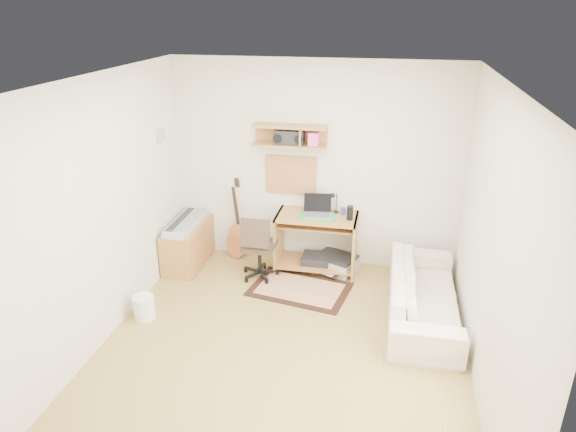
% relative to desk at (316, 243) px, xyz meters
% --- Properties ---
extents(floor, '(3.60, 4.00, 0.01)m').
position_rel_desk_xyz_m(floor, '(-0.08, -1.73, -0.38)').
color(floor, '#A38543').
rests_on(floor, ground).
extents(ceiling, '(3.60, 4.00, 0.01)m').
position_rel_desk_xyz_m(ceiling, '(-0.08, -1.73, 2.23)').
color(ceiling, white).
rests_on(ceiling, ground).
extents(back_wall, '(3.60, 0.01, 2.60)m').
position_rel_desk_xyz_m(back_wall, '(-0.08, 0.28, 0.93)').
color(back_wall, beige).
rests_on(back_wall, ground).
extents(left_wall, '(0.01, 4.00, 2.60)m').
position_rel_desk_xyz_m(left_wall, '(-1.88, -1.73, 0.93)').
color(left_wall, beige).
rests_on(left_wall, ground).
extents(right_wall, '(0.01, 4.00, 2.60)m').
position_rel_desk_xyz_m(right_wall, '(1.73, -1.73, 0.93)').
color(right_wall, beige).
rests_on(right_wall, ground).
extents(wall_shelf, '(0.90, 0.25, 0.26)m').
position_rel_desk_xyz_m(wall_shelf, '(-0.38, 0.15, 1.32)').
color(wall_shelf, '#A97A3B').
rests_on(wall_shelf, back_wall).
extents(cork_board, '(0.64, 0.03, 0.49)m').
position_rel_desk_xyz_m(cork_board, '(-0.38, 0.25, 0.79)').
color(cork_board, tan).
rests_on(cork_board, back_wall).
extents(wall_photo, '(0.02, 0.20, 0.15)m').
position_rel_desk_xyz_m(wall_photo, '(-1.87, -0.23, 1.34)').
color(wall_photo, '#4C8CBF').
rests_on(wall_photo, left_wall).
extents(desk, '(1.00, 0.55, 0.75)m').
position_rel_desk_xyz_m(desk, '(0.00, 0.00, 0.00)').
color(desk, '#A97A3B').
rests_on(desk, floor).
extents(laptop, '(0.38, 0.38, 0.26)m').
position_rel_desk_xyz_m(laptop, '(0.01, -0.02, 0.50)').
color(laptop, silver).
rests_on(laptop, desk).
extents(speaker, '(0.08, 0.08, 0.18)m').
position_rel_desk_xyz_m(speaker, '(0.41, -0.05, 0.46)').
color(speaker, black).
rests_on(speaker, desk).
extents(desk_lamp, '(0.09, 0.09, 0.27)m').
position_rel_desk_xyz_m(desk_lamp, '(0.22, 0.14, 0.51)').
color(desk_lamp, black).
rests_on(desk_lamp, desk).
extents(pencil_cup, '(0.06, 0.06, 0.09)m').
position_rel_desk_xyz_m(pencil_cup, '(0.31, 0.10, 0.42)').
color(pencil_cup, '#2F388E').
rests_on(pencil_cup, desk).
extents(boombox, '(0.35, 0.16, 0.18)m').
position_rel_desk_xyz_m(boombox, '(-0.38, 0.15, 1.30)').
color(boombox, black).
rests_on(boombox, wall_shelf).
extents(rug, '(1.26, 0.96, 0.02)m').
position_rel_desk_xyz_m(rug, '(-0.11, -0.54, -0.37)').
color(rug, beige).
rests_on(rug, floor).
extents(task_chair, '(0.44, 0.44, 0.86)m').
position_rel_desk_xyz_m(task_chair, '(-0.66, -0.33, 0.05)').
color(task_chair, '#36281F').
rests_on(task_chair, floor).
extents(cabinet, '(0.40, 0.90, 0.55)m').
position_rel_desk_xyz_m(cabinet, '(-1.66, -0.18, -0.10)').
color(cabinet, '#A97A3B').
rests_on(cabinet, floor).
extents(music_keyboard, '(0.28, 0.89, 0.08)m').
position_rel_desk_xyz_m(music_keyboard, '(-1.66, -0.18, 0.21)').
color(music_keyboard, '#B2B5BA').
rests_on(music_keyboard, cabinet).
extents(guitar, '(0.33, 0.24, 1.10)m').
position_rel_desk_xyz_m(guitar, '(-1.09, 0.13, 0.17)').
color(guitar, '#B76838').
rests_on(guitar, floor).
extents(waste_basket, '(0.24, 0.24, 0.27)m').
position_rel_desk_xyz_m(waste_basket, '(-1.66, -1.47, -0.24)').
color(waste_basket, white).
rests_on(waste_basket, floor).
extents(printer, '(0.61, 0.55, 0.19)m').
position_rel_desk_xyz_m(printer, '(0.26, 0.04, -0.29)').
color(printer, '#A5A8AA').
rests_on(printer, floor).
extents(sofa, '(0.54, 1.85, 0.72)m').
position_rel_desk_xyz_m(sofa, '(1.30, -0.82, -0.01)').
color(sofa, beige).
rests_on(sofa, floor).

